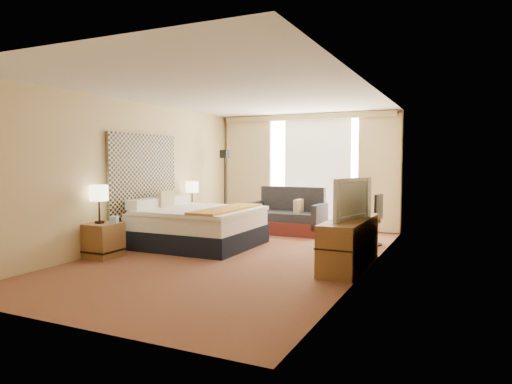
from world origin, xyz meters
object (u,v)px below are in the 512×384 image
at_px(lamp_left, 99,194).
at_px(bed, 198,226).
at_px(lamp_right, 192,187).
at_px(media_dresser, 350,243).
at_px(television, 347,198).
at_px(loveseat, 288,218).
at_px(nightstand_right, 190,221).
at_px(nightstand_left, 104,240).
at_px(desk_chair, 372,222).
at_px(floor_lamp, 225,173).

bearing_deg(lamp_left, bed, 61.13).
relative_size(lamp_left, lamp_right, 1.09).
relative_size(media_dresser, television, 1.73).
bearing_deg(loveseat, lamp_right, -150.72).
bearing_deg(loveseat, nightstand_right, -149.11).
bearing_deg(lamp_right, television, -22.84).
distance_m(nightstand_left, media_dresser, 3.85).
bearing_deg(bed, lamp_right, 127.04).
relative_size(media_dresser, desk_chair, 1.92).
bearing_deg(nightstand_right, lamp_left, -90.88).
bearing_deg(nightstand_right, lamp_right, 87.50).
bearing_deg(bed, nightstand_right, 128.97).
height_order(loveseat, floor_lamp, floor_lamp).
bearing_deg(lamp_right, loveseat, 28.86).
relative_size(bed, lamp_left, 3.31).
relative_size(nightstand_left, loveseat, 0.35).
distance_m(nightstand_right, floor_lamp, 1.47).
xyz_separation_m(nightstand_left, nightstand_right, (0.00, 2.50, 0.00)).
height_order(floor_lamp, television, floor_lamp).
bearing_deg(media_dresser, nightstand_left, -164.16).
bearing_deg(nightstand_left, desk_chair, 38.45).
xyz_separation_m(bed, loveseat, (0.97, 2.05, -0.04)).
distance_m(media_dresser, floor_lamp, 4.37).
bearing_deg(desk_chair, nightstand_left, -132.79).
height_order(media_dresser, lamp_left, lamp_left).
distance_m(lamp_left, lamp_right, 2.61).
distance_m(nightstand_right, lamp_right, 0.71).
relative_size(floor_lamp, lamp_left, 2.93).
distance_m(loveseat, television, 3.21).
relative_size(nightstand_right, loveseat, 0.35).
xyz_separation_m(nightstand_right, desk_chair, (3.67, 0.41, 0.14)).
height_order(nightstand_right, desk_chair, desk_chair).
xyz_separation_m(nightstand_left, lamp_right, (0.00, 2.57, 0.71)).
distance_m(bed, desk_chair, 3.19).
bearing_deg(media_dresser, floor_lamp, 144.09).
bearing_deg(nightstand_left, nightstand_right, 90.00).
distance_m(nightstand_left, lamp_left, 0.75).
bearing_deg(nightstand_right, floor_lamp, 77.43).
height_order(nightstand_left, loveseat, loveseat).
xyz_separation_m(floor_lamp, lamp_left, (-0.27, -3.60, -0.24)).
relative_size(nightstand_left, lamp_left, 0.90).
height_order(lamp_right, television, television).
bearing_deg(media_dresser, desk_chair, 90.94).
xyz_separation_m(desk_chair, television, (-0.02, -1.88, 0.58)).
distance_m(lamp_left, television, 3.84).
distance_m(nightstand_left, nightstand_right, 2.50).
xyz_separation_m(nightstand_left, floor_lamp, (0.24, 3.56, 0.99)).
xyz_separation_m(loveseat, floor_lamp, (-1.54, 0.01, 0.94)).
bearing_deg(desk_chair, lamp_left, -132.71).
height_order(nightstand_right, bed, bed).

